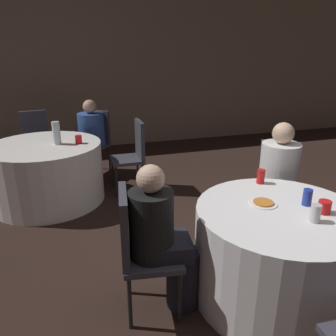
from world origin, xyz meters
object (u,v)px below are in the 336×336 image
Objects in this scene: chair_far_north at (36,137)px; person_black_shirt at (163,241)px; soda_can_blue at (307,197)px; chair_near_northeast at (277,180)px; person_blue_shirt at (89,138)px; soda_can_red at (261,176)px; bottle_far at (56,133)px; chair_near_west at (138,243)px; table_near at (276,254)px; table_far at (47,173)px; person_white_shirt at (278,182)px; pizza_plate_near at (263,203)px; chair_far_northeast at (96,137)px; chair_far_east at (134,150)px; soda_can_silver at (316,213)px.

person_black_shirt is (1.04, -3.23, -0.00)m from chair_far_north.
chair_near_northeast is at bearing 67.55° from soda_can_blue.
person_blue_shirt reaches higher than soda_can_red.
person_blue_shirt is at bearing 61.58° from bottle_far.
chair_near_west is 1.20m from soda_can_red.
chair_far_north is (-1.87, 3.35, 0.19)m from table_near.
table_far is 1.44× the size of chair_near_west.
person_white_shirt is at bearing 34.09° from soda_can_red.
chair_far_northeast is at bearing 107.51° from pizza_plate_near.
person_white_shirt is at bearing 119.22° from chair_near_west.
chair_near_west is 2.18m from bottle_far.
bottle_far is at bearing 100.28° from person_blue_shirt.
soda_can_blue is at bearing 112.82° from chair_far_north.
chair_far_northeast is 0.88m from chair_far_north.
chair_far_northeast is at bearing 25.66° from chair_far_east.
chair_far_north is at bearing 124.70° from soda_can_red.
table_far is 11.01× the size of soda_can_silver.
chair_far_east is at bearing 2.57° from bottle_far.
table_near is 4.45× the size of bottle_far.
person_white_shirt is at bearing 69.94° from soda_can_blue.
chair_far_east is at bearing 163.81° from person_blue_shirt.
person_white_shirt reaches higher than table_far.
person_blue_shirt is 2.90m from person_black_shirt.
person_black_shirt is 4.12× the size of bottle_far.
pizza_plate_near is at bearing -55.30° from bottle_far.
chair_far_northeast is (-1.01, 3.13, 0.19)m from table_near.
table_near is 9.85× the size of soda_can_silver.
table_near and table_far have the same top height.
chair_near_west is at bearing 174.10° from soda_can_blue.
chair_near_northeast is at bearing 122.31° from chair_near_west.
chair_far_north is at bearing -154.00° from person_black_shirt.
bottle_far is at bearing 123.85° from soda_can_silver.
soda_can_silver reaches higher than table_near.
person_white_shirt reaches higher than bottle_far.
person_blue_shirt is 4.14× the size of bottle_far.
chair_near_northeast is (2.26, -1.43, 0.19)m from table_far.
chair_far_northeast is at bearing -171.66° from chair_near_west.
soda_can_blue is at bearing -159.90° from chair_far_east.
soda_can_red is (-0.44, -0.37, 0.23)m from chair_near_northeast.
chair_far_east is (-0.61, 2.28, 0.19)m from table_near.
person_black_shirt is at bearing 134.32° from person_blue_shirt.
chair_near_west is (-1.57, -0.70, 0.00)m from chair_near_northeast.
chair_near_west is 0.84× the size of person_black_shirt.
table_far is 2.25m from chair_near_west.
soda_can_red is (1.99, -2.88, 0.23)m from chair_far_north.
chair_far_northeast is 3.52m from soda_can_silver.
person_blue_shirt is 9.15× the size of soda_can_blue.
chair_far_northeast is 0.94m from chair_far_east.
table_near is 0.89× the size of table_far.
soda_can_red is 1.00× the size of soda_can_blue.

